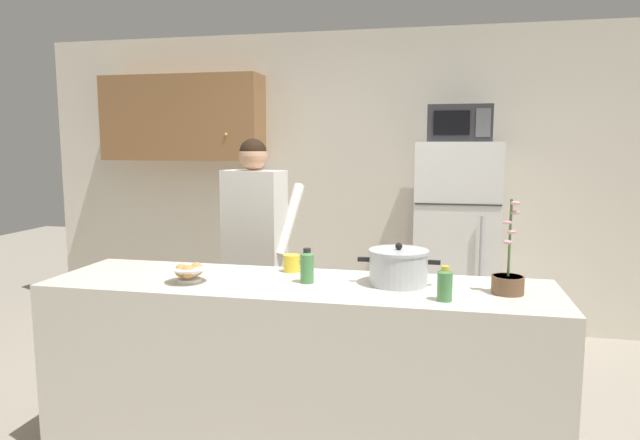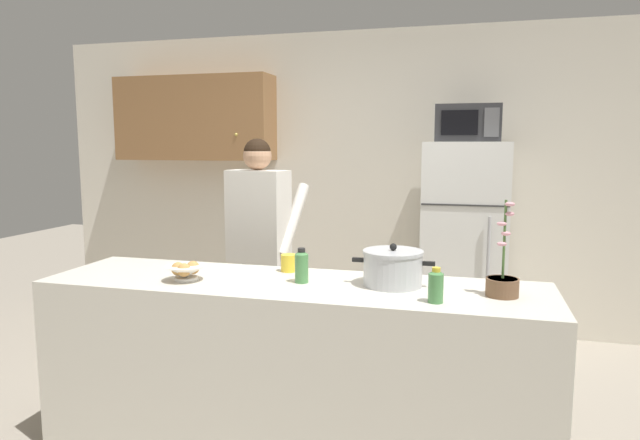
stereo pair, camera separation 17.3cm
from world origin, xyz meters
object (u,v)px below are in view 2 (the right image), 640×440
bottle_near_edge (302,266)px  potted_orchid (503,282)px  person_near_pot (259,229)px  coffee_mug (290,263)px  refrigerator (464,246)px  cooking_pot (393,268)px  microwave (468,123)px  bread_bowl (186,271)px  bottle_mid_counter (436,285)px

bottle_near_edge → potted_orchid: (0.98, -0.01, -0.02)m
person_near_pot → coffee_mug: size_ratio=12.67×
refrigerator → cooking_pot: (-0.32, -1.78, 0.19)m
microwave → potted_orchid: (0.19, -1.83, -0.79)m
person_near_pot → bottle_near_edge: bearing=-57.5°
bread_bowl → potted_orchid: (1.56, 0.11, 0.02)m
microwave → coffee_mug: bearing=-119.9°
refrigerator → cooking_pot: size_ratio=3.98×
bottle_near_edge → person_near_pot: bearing=122.5°
person_near_pot → coffee_mug: person_near_pot is taller
refrigerator → coffee_mug: (-0.92, -1.62, 0.15)m
bottle_near_edge → potted_orchid: size_ratio=0.40×
bottle_mid_counter → bread_bowl: bearing=176.7°
microwave → person_near_pot: size_ratio=0.29×
cooking_pot → bottle_near_edge: cooking_pot is taller
microwave → bread_bowl: size_ratio=2.23×
refrigerator → bread_bowl: bearing=-124.9°
coffee_mug → bread_bowl: bread_bowl is taller
cooking_pot → bottle_mid_counter: size_ratio=2.58×
microwave → coffee_mug: (-0.92, -1.60, -0.81)m
person_near_pot → bread_bowl: person_near_pot is taller
coffee_mug → cooking_pot: bearing=-15.3°
coffee_mug → microwave: bearing=60.1°
coffee_mug → bread_bowl: (-0.45, -0.35, 0.00)m
person_near_pot → bottle_near_edge: (0.59, -0.93, -0.03)m
microwave → person_near_pot: bearing=-146.8°
microwave → cooking_pot: (-0.32, -1.76, -0.77)m
microwave → bread_bowl: microwave is taller
coffee_mug → refrigerator: bearing=60.4°
refrigerator → bread_bowl: 2.40m
coffee_mug → bottle_mid_counter: bearing=-27.1°
cooking_pot → potted_orchid: bearing=-7.9°
refrigerator → person_near_pot: (-1.37, -0.92, 0.22)m
microwave → bottle_mid_counter: bearing=-92.8°
person_near_pot → bread_bowl: size_ratio=7.72×
microwave → person_near_pot: microwave is taller
cooking_pot → coffee_mug: size_ratio=3.15×
person_near_pot → bottle_mid_counter: (1.27, -1.12, -0.04)m
refrigerator → coffee_mug: size_ratio=12.52×
bread_bowl → bottle_near_edge: size_ratio=1.20×
cooking_pot → person_near_pot: bearing=140.5°
coffee_mug → bottle_mid_counter: size_ratio=0.82×
person_near_pot → cooking_pot: 1.36m
bottle_mid_counter → potted_orchid: bearing=32.4°
potted_orchid → coffee_mug: bearing=168.1°
person_near_pot → cooking_pot: person_near_pot is taller
person_near_pot → coffee_mug: (0.45, -0.70, -0.07)m
coffee_mug → potted_orchid: (1.11, -0.23, 0.02)m
refrigerator → potted_orchid: (0.19, -1.85, 0.17)m
cooking_pot → bottle_mid_counter: 0.34m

